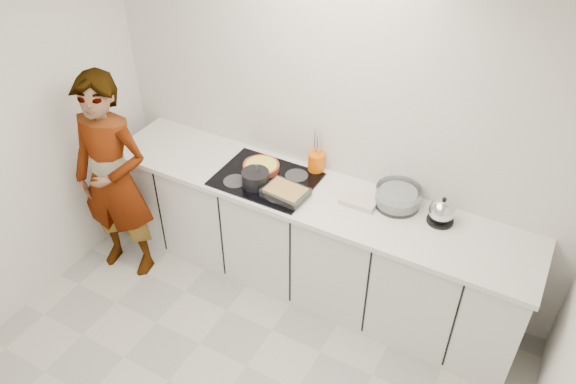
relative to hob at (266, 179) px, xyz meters
The scene contains 13 objects.
ceiling 2.13m from the hob, 74.48° to the right, with size 3.60×3.20×0.00m, color white.
wall_back 0.62m from the hob, 44.17° to the left, with size 3.60×0.00×2.60m, color silver.
base_cabinets 0.60m from the hob, ahead, with size 3.20×0.58×0.87m, color white.
countertop 0.35m from the hob, ahead, with size 3.24×0.64×0.04m, color white.
hob is the anchor object (origin of this frame).
tart_dish 0.12m from the hob, 137.67° to the left, with size 0.36×0.36×0.04m.
saucepan 0.12m from the hob, 104.11° to the right, with size 0.25×0.25×0.19m.
baking_dish 0.26m from the hob, 26.06° to the right, with size 0.32×0.24×0.06m.
mixing_bowl 0.96m from the hob, 11.06° to the left, with size 0.40×0.40×0.14m.
tea_towel 0.71m from the hob, ahead, with size 0.25×0.18×0.04m, color white.
kettle 1.27m from the hob, ahead, with size 0.19×0.19×0.20m.
utensil_crock 0.39m from the hob, 45.84° to the left, with size 0.12×0.12×0.15m, color #F76704.
cook 1.15m from the hob, 154.52° to the right, with size 0.63×0.41×1.72m, color white.
Camera 1 is at (1.39, -1.57, 3.36)m, focal length 35.00 mm.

